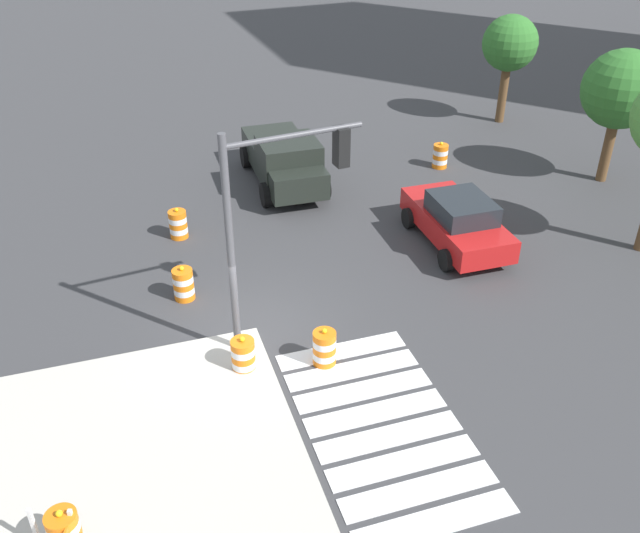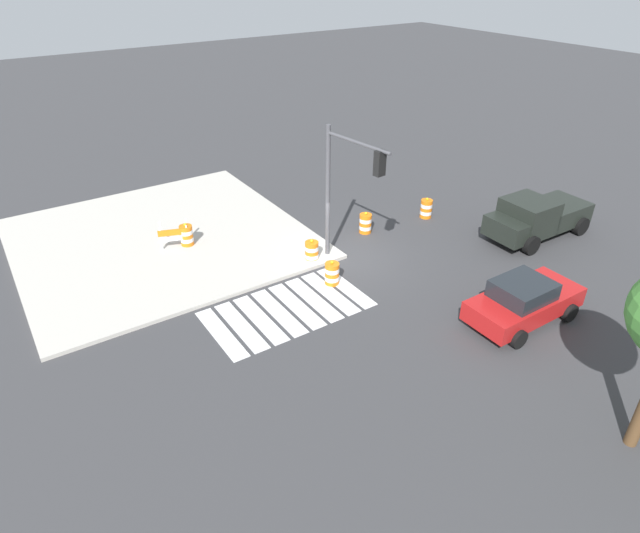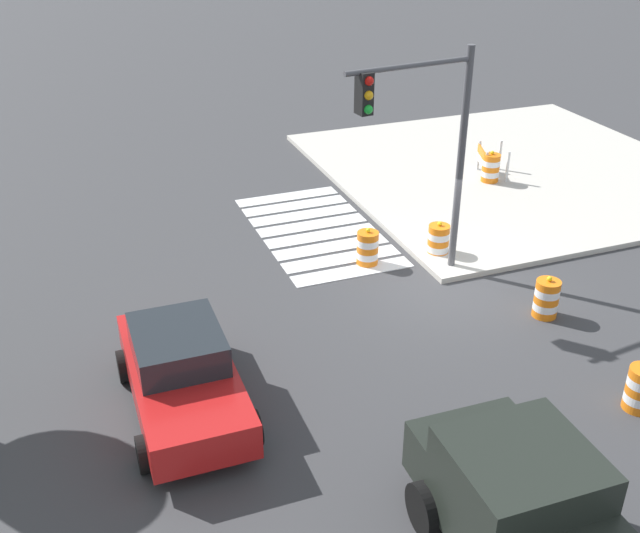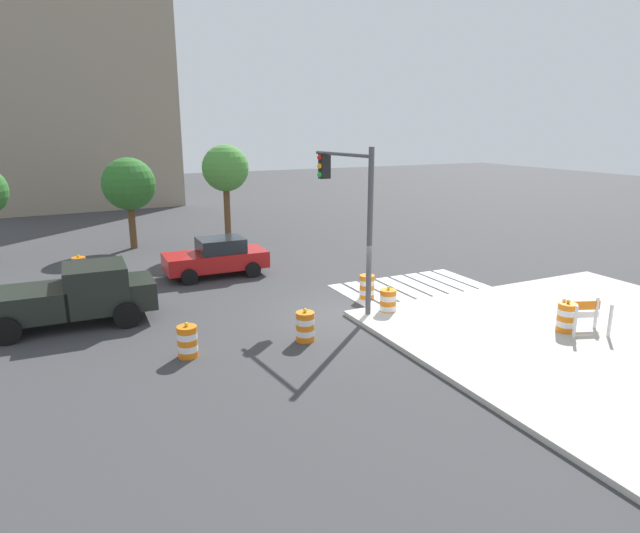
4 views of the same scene
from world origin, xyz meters
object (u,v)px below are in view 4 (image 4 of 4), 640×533
(traffic_barrel_near_corner, at_px, (388,302))
(traffic_barrel_on_sidewalk, at_px, (566,317))
(traffic_barrel_median_near, at_px, (305,326))
(sports_car, at_px, (217,257))
(street_tree_streetside_near, at_px, (225,169))
(pickup_truck, at_px, (78,295))
(traffic_barrel_median_far, at_px, (367,287))
(traffic_barrel_crosswalk_end, at_px, (79,268))
(street_tree_streetside_far, at_px, (129,185))
(traffic_light_pole, at_px, (349,199))
(traffic_barrel_far_curb, at_px, (188,341))
(construction_barricade, at_px, (582,313))

(traffic_barrel_near_corner, distance_m, traffic_barrel_on_sidewalk, 5.57)
(traffic_barrel_on_sidewalk, bearing_deg, traffic_barrel_median_near, 156.92)
(sports_car, distance_m, street_tree_streetside_near, 6.51)
(pickup_truck, xyz_separation_m, traffic_barrel_on_sidewalk, (13.38, -7.68, -0.37))
(sports_car, distance_m, traffic_barrel_median_far, 7.01)
(traffic_barrel_on_sidewalk, bearing_deg, street_tree_streetside_near, 108.77)
(traffic_barrel_median_far, height_order, traffic_barrel_on_sidewalk, traffic_barrel_on_sidewalk)
(traffic_barrel_crosswalk_end, bearing_deg, street_tree_streetside_far, 60.73)
(traffic_light_pole, distance_m, street_tree_streetside_far, 14.69)
(street_tree_streetside_far, bearing_deg, traffic_barrel_median_near, -79.51)
(traffic_light_pole, bearing_deg, traffic_barrel_near_corner, -51.80)
(traffic_barrel_far_curb, xyz_separation_m, construction_barricade, (11.29, -3.64, 0.27))
(traffic_barrel_median_near, distance_m, street_tree_streetside_near, 14.20)
(traffic_barrel_median_near, bearing_deg, traffic_barrel_on_sidewalk, -23.08)
(traffic_barrel_crosswalk_end, bearing_deg, traffic_barrel_median_far, -39.16)
(sports_car, bearing_deg, traffic_barrel_on_sidewalk, -56.15)
(pickup_truck, xyz_separation_m, traffic_barrel_median_far, (9.80, -1.78, -0.52))
(street_tree_streetside_far, bearing_deg, traffic_barrel_near_corner, -66.64)
(traffic_barrel_crosswalk_end, distance_m, traffic_light_pole, 12.41)
(traffic_barrel_median_far, distance_m, construction_barricade, 7.30)
(traffic_barrel_near_corner, height_order, street_tree_streetside_far, street_tree_streetside_far)
(sports_car, height_order, construction_barricade, sports_car)
(sports_car, relative_size, street_tree_streetside_far, 0.91)
(sports_car, distance_m, traffic_barrel_near_corner, 8.48)
(sports_car, bearing_deg, street_tree_streetside_far, 109.17)
(traffic_barrel_median_far, bearing_deg, traffic_barrel_median_near, -143.83)
(traffic_barrel_on_sidewalk, distance_m, traffic_light_pole, 7.78)
(sports_car, xyz_separation_m, traffic_barrel_near_corner, (3.87, -7.53, -0.36))
(street_tree_streetside_near, bearing_deg, traffic_barrel_crosswalk_end, -157.46)
(traffic_barrel_median_far, bearing_deg, sports_car, 126.42)
(street_tree_streetside_near, bearing_deg, construction_barricade, -69.90)
(traffic_barrel_near_corner, relative_size, traffic_barrel_on_sidewalk, 1.00)
(traffic_barrel_median_near, bearing_deg, traffic_barrel_far_curb, 174.09)
(traffic_barrel_far_curb, xyz_separation_m, traffic_light_pole, (6.02, 1.67, 3.46))
(sports_car, relative_size, traffic_barrel_median_near, 4.23)
(traffic_barrel_median_near, distance_m, traffic_light_pole, 4.76)
(traffic_barrel_crosswalk_end, relative_size, street_tree_streetside_far, 0.22)
(traffic_light_pole, distance_m, street_tree_streetside_near, 11.63)
(construction_barricade, bearing_deg, street_tree_streetside_near, 110.10)
(traffic_barrel_median_far, relative_size, traffic_light_pole, 0.19)
(traffic_barrel_median_near, relative_size, traffic_barrel_far_curb, 1.00)
(pickup_truck, bearing_deg, traffic_light_pole, -16.34)
(traffic_barrel_median_near, bearing_deg, traffic_light_pole, 38.16)
(traffic_barrel_crosswalk_end, relative_size, traffic_barrel_median_far, 1.00)
(traffic_barrel_on_sidewalk, xyz_separation_m, traffic_light_pole, (-4.79, 5.16, 3.31))
(traffic_barrel_far_curb, bearing_deg, street_tree_streetside_near, 68.95)
(pickup_truck, relative_size, construction_barricade, 3.64)
(traffic_barrel_far_curb, distance_m, construction_barricade, 11.87)
(traffic_barrel_far_curb, bearing_deg, traffic_barrel_median_near, -5.91)
(traffic_barrel_median_near, distance_m, construction_barricade, 8.52)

